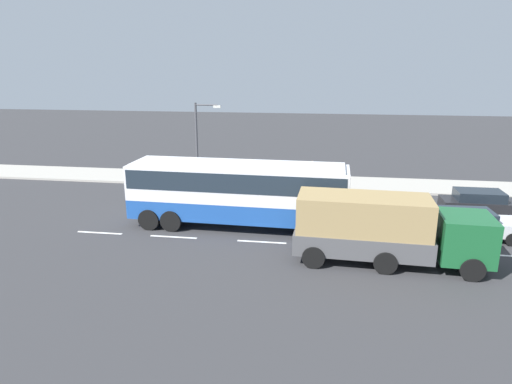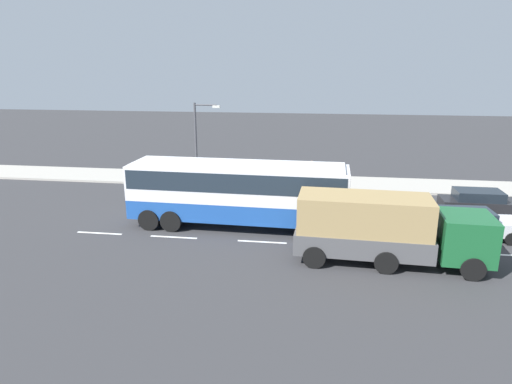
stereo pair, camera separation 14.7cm
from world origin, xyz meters
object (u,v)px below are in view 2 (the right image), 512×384
object	(u,v)px
car_black_sedan	(481,203)
street_lamp	(199,137)
pedestrian_near_curb	(311,170)
coach_bus	(237,188)
cargo_truck	(385,228)
car_silver_hatch	(468,223)

from	to	relation	value
car_black_sedan	street_lamp	distance (m)	18.30
car_black_sedan	pedestrian_near_curb	bearing A→B (deg)	148.75
coach_bus	car_black_sedan	xyz separation A→B (m)	(13.33, 3.70, -1.34)
cargo_truck	car_black_sedan	bearing A→B (deg)	51.29
coach_bus	car_black_sedan	world-z (taller)	coach_bus
coach_bus	car_black_sedan	bearing A→B (deg)	17.07
pedestrian_near_curb	street_lamp	xyz separation A→B (m)	(-7.86, -1.55, 2.47)
car_silver_hatch	street_lamp	world-z (taller)	street_lamp
coach_bus	cargo_truck	xyz separation A→B (m)	(7.03, -3.48, -0.55)
street_lamp	cargo_truck	bearing A→B (deg)	-45.93
car_black_sedan	car_silver_hatch	size ratio (longest dim) A/B	0.96
cargo_truck	pedestrian_near_curb	world-z (taller)	cargo_truck
cargo_truck	street_lamp	xyz separation A→B (m)	(-11.25, 11.62, 1.91)
coach_bus	street_lamp	bearing A→B (deg)	118.98
car_silver_hatch	street_lamp	distance (m)	17.91
car_black_sedan	pedestrian_near_curb	world-z (taller)	pedestrian_near_curb
car_silver_hatch	pedestrian_near_curb	size ratio (longest dim) A/B	3.07
coach_bus	street_lamp	xyz separation A→B (m)	(-4.22, 8.14, 1.36)
pedestrian_near_curb	street_lamp	distance (m)	8.38
street_lamp	car_silver_hatch	bearing A→B (deg)	-27.05
cargo_truck	pedestrian_near_curb	distance (m)	13.61
cargo_truck	pedestrian_near_curb	xyz separation A→B (m)	(-3.39, 13.17, -0.55)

